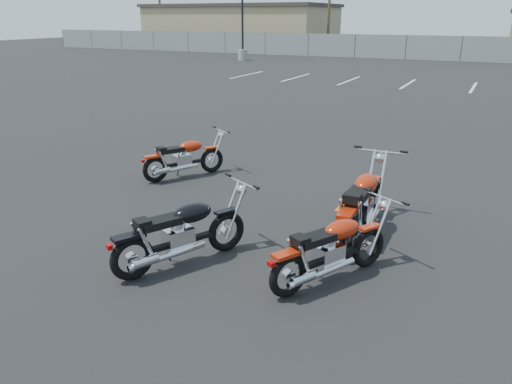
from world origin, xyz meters
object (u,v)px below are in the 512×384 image
at_px(motorcycle_second_black, 181,233).
at_px(motorcycle_rear_red, 331,250).
at_px(motorcycle_front_red, 184,158).
at_px(motorcycle_third_red, 362,204).

xyz_separation_m(motorcycle_second_black, motorcycle_rear_red, (1.93, 0.46, -0.02)).
bearing_deg(motorcycle_rear_red, motorcycle_second_black, -166.50).
xyz_separation_m(motorcycle_front_red, motorcycle_rear_red, (4.11, -2.80, 0.02)).
xyz_separation_m(motorcycle_front_red, motorcycle_second_black, (2.17, -3.26, 0.04)).
distance_m(motorcycle_second_black, motorcycle_rear_red, 1.99).
height_order(motorcycle_second_black, motorcycle_third_red, motorcycle_third_red).
height_order(motorcycle_third_red, motorcycle_rear_red, motorcycle_third_red).
relative_size(motorcycle_front_red, motorcycle_second_black, 0.89).
relative_size(motorcycle_third_red, motorcycle_rear_red, 1.23).
relative_size(motorcycle_front_red, motorcycle_rear_red, 0.94).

